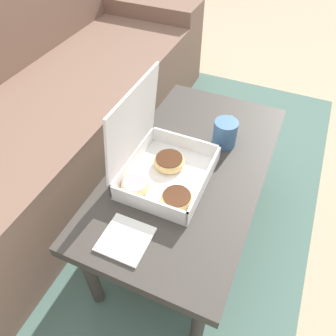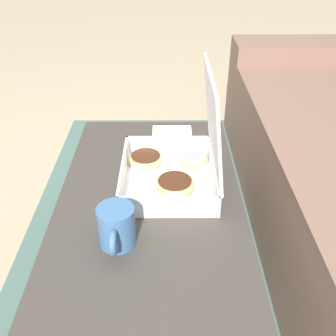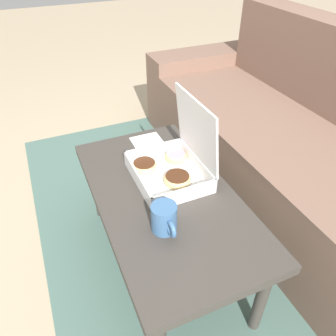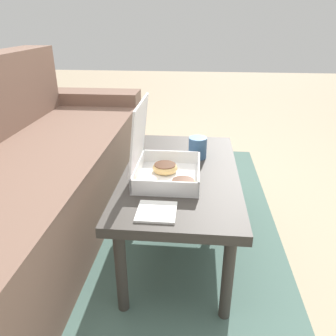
{
  "view_description": "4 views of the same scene",
  "coord_description": "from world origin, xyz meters",
  "views": [
    {
      "loc": [
        -0.78,
        -0.3,
        1.27
      ],
      "look_at": [
        -0.09,
        0.01,
        0.48
      ],
      "focal_mm": 35.0,
      "sensor_mm": 36.0,
      "label": 1
    },
    {
      "loc": [
        0.86,
        0.0,
        1.11
      ],
      "look_at": [
        -0.09,
        0.01,
        0.48
      ],
      "focal_mm": 42.0,
      "sensor_mm": 36.0,
      "label": 2
    },
    {
      "loc": [
        0.88,
        -0.41,
        1.28
      ],
      "look_at": [
        -0.09,
        0.01,
        0.48
      ],
      "focal_mm": 35.0,
      "sensor_mm": 36.0,
      "label": 3
    },
    {
      "loc": [
        -1.35,
        -0.11,
        1.06
      ],
      "look_at": [
        -0.09,
        0.01,
        0.48
      ],
      "focal_mm": 35.0,
      "sensor_mm": 36.0,
      "label": 4
    }
  ],
  "objects": [
    {
      "name": "ground_plane",
      "position": [
        0.0,
        0.0,
        0.0
      ],
      "size": [
        12.0,
        12.0,
        0.0
      ],
      "primitive_type": "plane",
      "color": "tan"
    },
    {
      "name": "area_rug",
      "position": [
        0.0,
        0.3,
        0.01
      ],
      "size": [
        2.64,
        1.74,
        0.01
      ],
      "primitive_type": "cube",
      "color": "#4C6B60",
      "rests_on": "ground_plane"
    },
    {
      "name": "couch",
      "position": [
        0.0,
        0.79,
        0.31
      ],
      "size": [
        2.52,
        0.78,
        0.88
      ],
      "color": "#7A5B4C",
      "rests_on": "ground_plane"
    },
    {
      "name": "coffee_table",
      "position": [
        0.0,
        -0.05,
        0.38
      ],
      "size": [
        0.95,
        0.51,
        0.43
      ],
      "color": "#3D3833",
      "rests_on": "ground_plane"
    },
    {
      "name": "pastry_box",
      "position": [
        -0.1,
        0.03,
        0.49
      ],
      "size": [
        0.32,
        0.27,
        0.34
      ],
      "color": "white",
      "rests_on": "coffee_table"
    },
    {
      "name": "coffee_mug",
      "position": [
        0.17,
        -0.12,
        0.48
      ],
      "size": [
        0.14,
        0.09,
        0.1
      ],
      "color": "#3D6693",
      "rests_on": "coffee_table"
    },
    {
      "name": "napkin_stack",
      "position": [
        -0.36,
        0.02,
        0.43
      ],
      "size": [
        0.14,
        0.14,
        0.01
      ],
      "color": "white",
      "rests_on": "coffee_table"
    }
  ]
}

